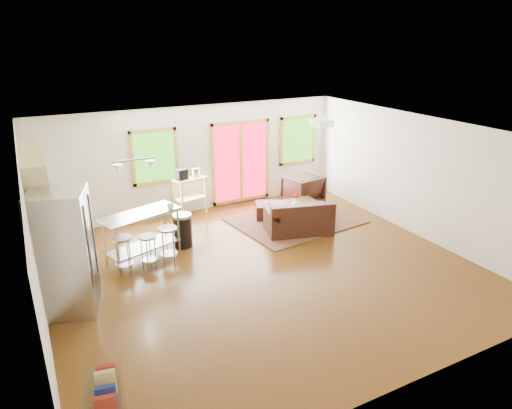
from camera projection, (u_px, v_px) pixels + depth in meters
name	position (u px, v px, depth m)	size (l,w,h in m)	color
floor	(263.00, 269.00, 8.60)	(7.50, 7.00, 0.02)	#3C2208
ceiling	(264.00, 132.00, 7.68)	(7.50, 7.00, 0.02)	white
back_wall	(195.00, 160.00, 11.06)	(7.50, 0.02, 2.60)	silver
left_wall	(33.00, 247.00, 6.52)	(0.02, 7.00, 2.60)	silver
right_wall	(418.00, 176.00, 9.76)	(0.02, 7.00, 2.60)	silver
front_wall	(409.00, 300.00, 5.22)	(7.50, 0.02, 2.60)	silver
window_left	(155.00, 157.00, 10.52)	(1.10, 0.05, 1.30)	#286114
french_doors	(241.00, 162.00, 11.60)	(1.60, 0.05, 2.10)	red
window_right	(298.00, 140.00, 12.19)	(1.10, 0.05, 1.30)	#286114
rug	(295.00, 220.00, 10.81)	(2.80, 2.15, 0.03)	#41522E
loveseat	(299.00, 220.00, 10.06)	(1.58, 1.15, 0.76)	black
coffee_table	(295.00, 205.00, 10.73)	(1.13, 0.71, 0.44)	#3C2B11
armchair	(302.00, 188.00, 11.72)	(0.86, 0.80, 0.88)	black
ottoman	(268.00, 211.00, 10.91)	(0.56, 0.56, 0.37)	black
vase	(296.00, 202.00, 10.55)	(0.24, 0.24, 0.31)	silver
book	(306.00, 197.00, 10.75)	(0.21, 0.03, 0.28)	maroon
cabinets	(48.00, 226.00, 8.18)	(0.64, 2.24, 2.30)	#D5C674
refrigerator	(65.00, 253.00, 7.01)	(0.99, 0.97, 2.00)	#B7BABC
island	(142.00, 227.00, 8.79)	(1.62, 1.04, 0.95)	#B7BABC
cup	(171.00, 206.00, 8.89)	(0.13, 0.10, 0.13)	white
bar_stool_a	(123.00, 247.00, 8.19)	(0.46, 0.46, 0.76)	#B7BABC
bar_stool_b	(148.00, 245.00, 8.41)	(0.41, 0.41, 0.69)	#B7BABC
bar_stool_c	(168.00, 237.00, 8.57)	(0.45, 0.45, 0.77)	#B7BABC
trash_can	(183.00, 230.00, 9.40)	(0.49, 0.49, 0.71)	black
kitchen_cart	(188.00, 183.00, 10.90)	(0.87, 0.66, 1.19)	#D5C674
ceiling_flush	(322.00, 123.00, 8.90)	(0.35, 0.35, 0.12)	white
pendant_light	(134.00, 165.00, 8.36)	(0.80, 0.18, 0.79)	gray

